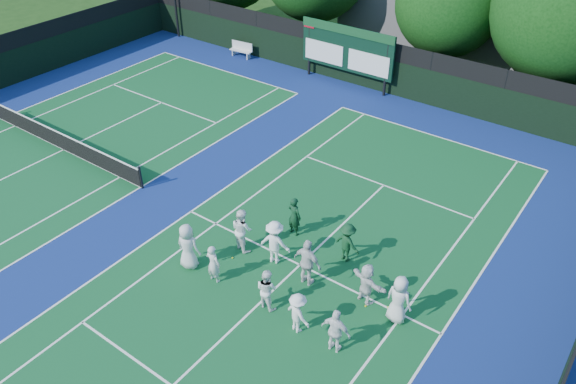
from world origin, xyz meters
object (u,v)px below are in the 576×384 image
Objects in this scene: scoreboard at (347,49)px; tennis_net at (62,141)px; bench at (242,49)px; coach_left at (294,216)px.

tennis_net is at bearing -115.60° from scoreboard.
coach_left reaches higher than bench.
scoreboard reaches higher than coach_left.
coach_left is (12.76, 1.38, 0.34)m from tennis_net.
coach_left is (13.58, -13.00, 0.30)m from bench.
coach_left is at bearing -66.39° from scoreboard.
scoreboard is at bearing 1.57° from bench.
scoreboard is 7.98m from bench.
tennis_net is 6.75× the size of coach_left.
scoreboard is at bearing -56.76° from coach_left.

